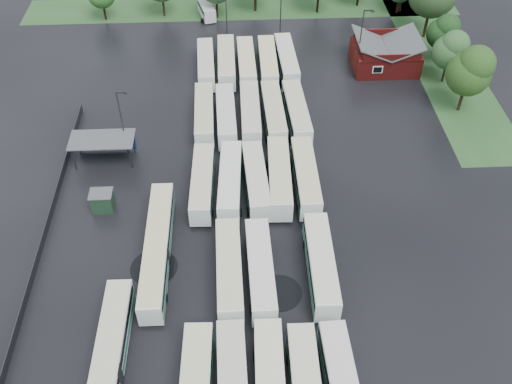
{
  "coord_description": "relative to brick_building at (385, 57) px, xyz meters",
  "views": [
    {
      "loc": [
        -0.41,
        -36.31,
        48.62
      ],
      "look_at": [
        2.0,
        12.0,
        2.5
      ],
      "focal_mm": 40.0,
      "sensor_mm": 36.0,
      "label": 1
    }
  ],
  "objects": [
    {
      "name": "ground",
      "position": [
        -24.0,
        -42.77,
        -1.87
      ],
      "size": [
        160.0,
        160.0,
        0.0
      ],
      "primitive_type": "plane",
      "color": "black",
      "rests_on": "ground"
    },
    {
      "name": "brick_building",
      "position": [
        0.0,
        0.0,
        0.0
      ],
      "size": [
        10.07,
        8.6,
        5.39
      ],
      "color": "maroon",
      "rests_on": "ground"
    },
    {
      "name": "wash_shed",
      "position": [
        -41.2,
        -20.74,
        1.12
      ],
      "size": [
        8.2,
        4.2,
        3.58
      ],
      "color": "#2D2D30",
      "rests_on": "ground"
    },
    {
      "name": "utility_hut",
      "position": [
        -40.2,
        -30.17,
        -0.55
      ],
      "size": [
        2.7,
        2.2,
        2.62
      ],
      "color": "#18321F",
      "rests_on": "ground"
    },
    {
      "name": "grass_strip_north",
      "position": [
        -22.0,
        22.03,
        -1.86
      ],
      "size": [
        80.0,
        10.0,
        0.01
      ],
      "primitive_type": "cube",
      "color": "#2A5526",
      "rests_on": "ground"
    },
    {
      "name": "grass_strip_east",
      "position": [
        10.0,
        0.03,
        -1.86
      ],
      "size": [
        10.0,
        50.0,
        0.01
      ],
      "primitive_type": "cube",
      "color": "#2A5526",
      "rests_on": "ground"
    },
    {
      "name": "west_fence",
      "position": [
        -46.2,
        -34.77,
        -1.27
      ],
      "size": [
        0.1,
        50.0,
        1.2
      ],
      "primitive_type": "cube",
      "color": "#2D2D30",
      "rests_on": "ground"
    },
    {
      "name": "bus_r2c1",
      "position": [
        -25.34,
        -41.74,
        0.01
      ],
      "size": [
        2.79,
        12.29,
        3.41
      ],
      "rotation": [
        0.0,
        0.0,
        0.01
      ],
      "color": "white",
      "rests_on": "ground"
    },
    {
      "name": "bus_r2c2",
      "position": [
        -22.09,
        -41.84,
        -0.01
      ],
      "size": [
        2.81,
        12.16,
        3.37
      ],
      "rotation": [
        0.0,
        0.0,
        0.02
      ],
      "color": "white",
      "rests_on": "ground"
    },
    {
      "name": "bus_r2c4",
      "position": [
        -15.72,
        -41.49,
        0.03
      ],
      "size": [
        2.84,
        12.44,
        3.45
      ],
      "rotation": [
        0.0,
        0.0,
        -0.02
      ],
      "color": "white",
      "rests_on": "ground"
    },
    {
      "name": "bus_r3c0",
      "position": [
        -28.37,
        -28.15,
        -0.04
      ],
      "size": [
        2.91,
        11.98,
        3.31
      ],
      "rotation": [
        0.0,
        0.0,
        -0.03
      ],
      "color": "white",
      "rests_on": "ground"
    },
    {
      "name": "bus_r3c1",
      "position": [
        -25.02,
        -28.08,
        0.01
      ],
      "size": [
        3.23,
        12.38,
        3.41
      ],
      "rotation": [
        0.0,
        0.0,
        -0.05
      ],
      "color": "white",
      "rests_on": "ground"
    },
    {
      "name": "bus_r3c2",
      "position": [
        -21.87,
        -27.94,
        -0.05
      ],
      "size": [
        3.07,
        11.98,
        3.31
      ],
      "rotation": [
        0.0,
        0.0,
        0.05
      ],
      "color": "white",
      "rests_on": "ground"
    },
    {
      "name": "bus_r3c3",
      "position": [
        -18.98,
        -27.65,
        0.04
      ],
      "size": [
        3.08,
        12.55,
        3.47
      ],
      "rotation": [
        0.0,
        0.0,
        -0.04
      ],
      "color": "white",
      "rests_on": "ground"
    },
    {
      "name": "bus_r3c4",
      "position": [
        -15.76,
        -27.75,
        0.02
      ],
      "size": [
        2.69,
        12.36,
        3.44
      ],
      "rotation": [
        0.0,
        0.0,
        -0.0
      ],
      "color": "white",
      "rests_on": "ground"
    },
    {
      "name": "bus_r4c0",
      "position": [
        -28.36,
        -14.21,
        -0.01
      ],
      "size": [
        2.77,
        12.13,
        3.37
      ],
      "rotation": [
        0.0,
        0.0,
        0.02
      ],
      "color": "white",
      "rests_on": "ground"
    },
    {
      "name": "bus_r4c1",
      "position": [
        -25.35,
        -14.57,
        -0.03
      ],
      "size": [
        2.86,
        12.08,
        3.35
      ],
      "rotation": [
        0.0,
        0.0,
        0.03
      ],
      "color": "white",
      "rests_on": "ground"
    },
    {
      "name": "bus_r4c2",
      "position": [
        -21.97,
        -14.22,
        0.03
      ],
      "size": [
        2.69,
        12.37,
        3.44
      ],
      "rotation": [
        0.0,
        0.0,
        -0.0
      ],
      "color": "white",
      "rests_on": "ground"
    },
    {
      "name": "bus_r4c3",
      "position": [
        -18.74,
        -14.35,
        0.01
      ],
      "size": [
        2.95,
        12.35,
        3.42
      ],
      "rotation": [
        0.0,
        0.0,
        0.03
      ],
      "color": "white",
      "rests_on": "ground"
    },
    {
      "name": "bus_r4c4",
      "position": [
        -15.53,
        -14.42,
        0.03
      ],
      "size": [
        3.17,
        12.51,
        3.45
      ],
      "rotation": [
        0.0,
        0.0,
        0.04
      ],
      "color": "white",
      "rests_on": "ground"
    },
    {
      "name": "bus_r5c0",
      "position": [
        -28.32,
        -0.81,
        -0.06
      ],
      "size": [
        2.9,
        11.84,
        3.28
      ],
      "rotation": [
        0.0,
        0.0,
        0.03
      ],
      "color": "white",
      "rests_on": "ground"
    },
    {
      "name": "bus_r5c1",
      "position": [
        -25.13,
        -0.5,
        0.03
      ],
      "size": [
        2.7,
        12.43,
        3.46
      ],
      "rotation": [
        0.0,
        0.0,
        0.0
      ],
      "color": "white",
      "rests_on": "ground"
    },
    {
      "name": "bus_r5c2",
      "position": [
        -22.01,
        -0.97,
        -0.01
      ],
      "size": [
        2.74,
        12.17,
        3.38
      ],
      "rotation": [
        0.0,
        0.0,
        0.01
      ],
      "color": "white",
      "rests_on": "ground"
    },
    {
      "name": "bus_r5c3",
      "position": [
        -18.68,
        -0.97,
        0.02
      ],
      "size": [
        2.69,
        12.33,
        3.43
      ],
      "rotation": [
        0.0,
        0.0,
        -0.0
      ],
      "color": "white",
      "rests_on": "ground"
    },
    {
      "name": "bus_r5c4",
      "position": [
        -15.68,
        -0.43,
        0.03
      ],
      "size": [
        3.07,
        12.47,
        3.45
      ],
      "rotation": [
        0.0,
        0.0,
        0.04
      ],
      "color": "white",
      "rests_on": "ground"
    },
    {
      "name": "artic_bus_west_b",
      "position": [
        -33.03,
        -38.34,
        -0.04
      ],
      "size": [
        2.66,
        17.77,
        3.29
      ],
      "rotation": [
        0.0,
        0.0,
        -0.01
      ],
      "color": "white",
      "rests_on": "ground"
    },
    {
      "name": "artic_bus_west_c",
      "position": [
        -36.4,
        -52.26,
        -0.05
      ],
      "size": [
        2.77,
        17.69,
        3.28
      ],
      "rotation": [
        0.0,
        0.0,
        -0.02
      ],
      "color": "white",
      "rests_on": "ground"
    },
    {
      "name": "minibus",
      "position": [
        -28.47,
        18.46,
        -0.49
      ],
      "size": [
        3.41,
        6.01,
        2.48
      ],
      "rotation": [
        0.0,
        0.0,
        0.25
      ],
      "color": "white",
      "rests_on": "ground"
    },
    {
      "name": "tree_east_0",
      "position": [
        8.61,
        -12.38,
        4.82
      ],
      "size": [
        6.28,
        6.28,
        10.4
      ],
      "color": "black",
      "rests_on": "ground"
    },
    {
      "name": "tree_east_1",
      "position": [
        8.4,
        -4.79,
        3.71
      ],
      "size": [
        5.23,
        5.23,
        8.66
      ],
      "color": "#2E2119",
      "rests_on": "ground"
    },
    {
      "name": "tree_east_2",
      "position": [
        9.15,
        1.39,
        3.36
      ],
      "size": [
        4.92,
        4.91,
        8.13
      ],
      "color": "#352216",
      "rests_on": "ground"
    },
    {
      "name": "lamp_post_ne",
      "position": [
        -4.62,
        -1.76,
        4.34
      ],
      "size": [
        1.65,
        0.32,
        10.68
      ],
      "color": "#2D2D30",
      "rests_on": "ground"
    },
    {
      "name": "lamp_post_nw",
      "position": [
        -38.45,
        -19.54,
        3.66
      ],
      "size": [
        1.47,
        0.29,
        9.52
      ],
      "color": "#2D2D30",
      "rests_on": "ground"
    },
    {
      "name": "lamp_post_back_w",
      "position": [
        -24.78,
        11.92,
        3.7
      ],
      "size": [
        1.48,
        0.29,
        9.58
      ],
      "color": "#2D2D30",
      "rests_on": "ground"
    },
    {
      "name": "lamp_post_back_e",
      "position": [
        -15.64,
        10.7,
        4.23
      ],
      "size": [
        1.62,
        0.31,
        10.49
      ],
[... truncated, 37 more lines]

